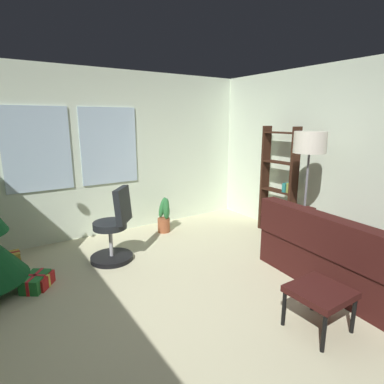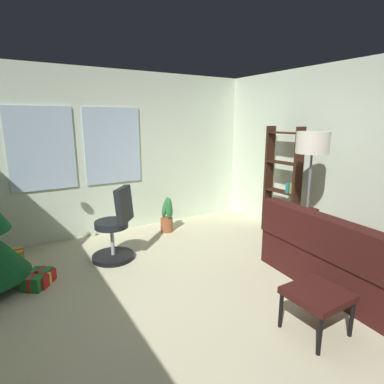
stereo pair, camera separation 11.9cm
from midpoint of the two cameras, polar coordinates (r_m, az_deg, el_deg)
name	(u,v)px [view 1 (the left image)]	position (r m, az deg, el deg)	size (l,w,h in m)	color
ground_plane	(196,318)	(3.30, -0.38, -22.09)	(5.21, 5.36, 0.10)	beige
wall_back_with_windows	(99,154)	(5.23, -17.18, 6.62)	(5.21, 0.12, 2.62)	silver
wall_right_with_frames	(361,161)	(4.73, 27.82, 5.01)	(0.12, 5.36, 2.62)	silver
couch	(363,263)	(3.98, 27.98, -11.42)	(1.53, 2.13, 0.86)	#371411
footstool	(320,294)	(3.10, 21.24, -16.99)	(0.49, 0.47, 0.40)	#371411
gift_box_red	(41,281)	(4.08, -26.61, -14.30)	(0.32, 0.34, 0.15)	red
gift_box_green	(36,282)	(4.06, -27.43, -14.36)	(0.37, 0.39, 0.17)	#1E722D
gift_box_gold	(5,261)	(4.72, -31.59, -10.76)	(0.35, 0.20, 0.21)	gold
office_chair	(114,232)	(4.31, -14.81, -7.09)	(0.60, 0.59, 1.01)	black
bookshelf	(278,188)	(5.26, 14.85, 0.71)	(0.18, 0.64, 1.75)	#321A10
floor_lamp	(309,149)	(4.37, 19.91, 7.36)	(0.42, 0.42, 1.71)	slate
potted_plant	(165,215)	(5.29, -5.64, -4.23)	(0.33, 0.36, 0.61)	#985030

